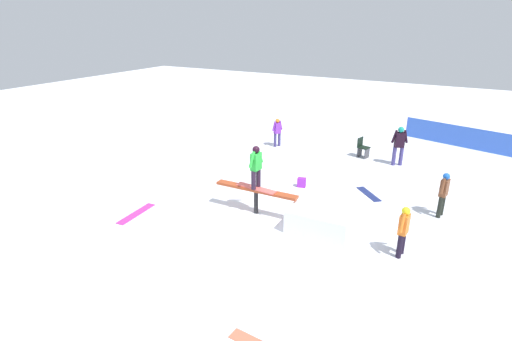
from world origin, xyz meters
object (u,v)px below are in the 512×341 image
bystander_black (399,144)px  backpack_on_snow (302,182)px  rail_feature (256,192)px  loose_snowboard_magenta (136,214)px  main_rider_on_rail (256,168)px  bystander_purple (277,131)px  bystander_brown (443,192)px  bystander_orange (403,229)px  folding_chair (363,148)px  loose_snowboard_navy (369,194)px

bystander_black → backpack_on_snow: 4.88m
rail_feature → loose_snowboard_magenta: (3.28, 1.90, -0.71)m
main_rider_on_rail → bystander_purple: (2.50, -6.62, -0.77)m
bystander_brown → bystander_black: (2.07, -4.11, 0.12)m
bystander_brown → bystander_purple: bearing=-106.2°
rail_feature → bystander_orange: size_ratio=1.98×
loose_snowboard_magenta → main_rider_on_rail: bearing=116.1°
backpack_on_snow → folding_chair: bearing=-116.4°
backpack_on_snow → bystander_black: bearing=-135.4°
rail_feature → loose_snowboard_magenta: 3.85m
bystander_black → loose_snowboard_navy: (0.27, 3.55, -0.92)m
folding_chair → rail_feature: bearing=-177.5°
bystander_brown → bystander_black: bystander_black is taller
bystander_orange → backpack_on_snow: 4.99m
bystander_purple → folding_chair: 4.03m
main_rider_on_rail → bystander_brown: main_rider_on_rail is taller
bystander_black → rail_feature: bearing=-142.6°
bystander_orange → bystander_purple: bystander_orange is taller
rail_feature → bystander_brown: 5.74m
rail_feature → backpack_on_snow: rail_feature is taller
loose_snowboard_magenta → backpack_on_snow: backpack_on_snow is taller
main_rider_on_rail → bystander_purple: 7.12m
rail_feature → loose_snowboard_navy: size_ratio=2.19×
bystander_orange → bystander_brown: bystander_brown is taller
bystander_brown → folding_chair: 5.72m
rail_feature → bystander_orange: 4.46m
bystander_black → loose_snowboard_navy: size_ratio=1.31×
main_rider_on_rail → folding_chair: size_ratio=1.58×
bystander_orange → bystander_purple: bearing=51.3°
rail_feature → folding_chair: size_ratio=3.13×
loose_snowboard_navy → loose_snowboard_magenta: 7.88m
rail_feature → loose_snowboard_magenta: rail_feature is taller
bystander_brown → loose_snowboard_magenta: 9.55m
main_rider_on_rail → loose_snowboard_magenta: 4.08m
backpack_on_snow → bystander_orange: bearing=131.0°
bystander_purple → folding_chair: size_ratio=1.54×
bystander_black → folding_chair: size_ratio=1.88×
bystander_orange → bystander_brown: size_ratio=0.97×
bystander_brown → backpack_on_snow: (4.67, -0.05, -0.64)m
bystander_purple → bystander_black: size_ratio=0.82×
bystander_purple → loose_snowboard_magenta: bystander_purple is taller
backpack_on_snow → loose_snowboard_navy: bearing=179.7°
rail_feature → bystander_black: bystander_black is taller
rail_feature → loose_snowboard_navy: rail_feature is taller
folding_chair → backpack_on_snow: (1.06, 4.37, -0.24)m
main_rider_on_rail → bystander_brown: (-5.12, -2.59, -0.72)m
main_rider_on_rail → loose_snowboard_navy: (-2.78, -3.15, -1.52)m
loose_snowboard_navy → bystander_orange: bearing=162.2°
rail_feature → main_rider_on_rail: 0.81m
bystander_orange → backpack_on_snow: (4.00, -2.93, -0.61)m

